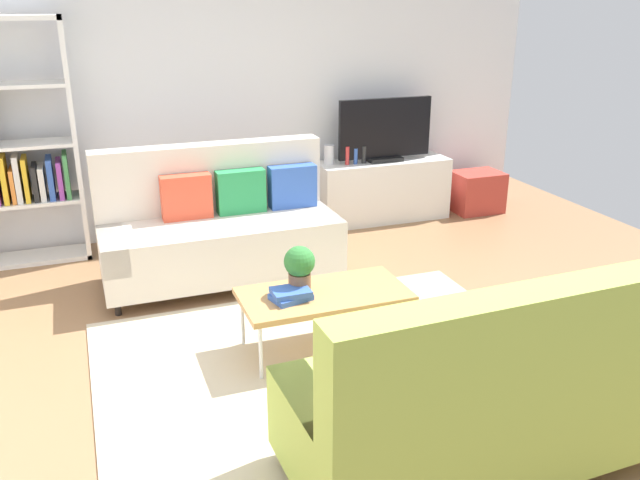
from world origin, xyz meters
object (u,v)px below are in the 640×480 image
object	(u,v)px
couch_green	(484,396)
vase_0	(329,155)
bottle_0	(347,156)
storage_trunk	(477,192)
bottle_2	(364,155)
coffee_table	(324,296)
couch_beige	(220,227)
bottle_1	(356,156)
tv_console	(382,190)
tv	(385,131)
potted_plant	(300,267)
bookshelf	(6,154)
table_book_0	(291,297)

from	to	relation	value
couch_green	vase_0	world-z (taller)	couch_green
vase_0	bottle_0	bearing A→B (deg)	-29.35
bottle_0	couch_green	bearing A→B (deg)	-102.52
storage_trunk	bottle_2	xyz separation A→B (m)	(-1.34, 0.06, 0.51)
vase_0	coffee_table	bearing A→B (deg)	-111.58
couch_beige	bottle_1	distance (m)	1.87
tv_console	bottle_0	distance (m)	0.59
vase_0	tv	bearing A→B (deg)	-6.88
vase_0	bottle_1	size ratio (longest dim) A/B	1.21
couch_green	bottle_0	bearing A→B (deg)	75.80
coffee_table	couch_green	bearing A→B (deg)	-78.51
couch_green	potted_plant	size ratio (longest dim) A/B	6.05
couch_beige	tv_console	xyz separation A→B (m)	(1.93, 0.97, -0.13)
bookshelf	vase_0	bearing A→B (deg)	0.58
storage_trunk	bookshelf	bearing A→B (deg)	178.52
tv	potted_plant	world-z (taller)	tv
bookshelf	storage_trunk	distance (m)	4.70
couch_beige	vase_0	distance (m)	1.72
couch_green	tv	size ratio (longest dim) A/B	1.92
couch_beige	bottle_0	xyz separation A→B (m)	(1.51, 0.93, 0.28)
storage_trunk	vase_0	xyz separation A→B (m)	(-1.68, 0.15, 0.52)
vase_0	bottle_2	distance (m)	0.35
vase_0	couch_beige	bearing A→B (deg)	-143.02
bottle_1	bottle_2	xyz separation A→B (m)	(0.09, 0.00, 0.01)
couch_beige	bottle_1	xyz separation A→B (m)	(1.61, 0.93, 0.27)
potted_plant	bottle_2	size ratio (longest dim) A/B	1.81
bottle_2	tv	bearing A→B (deg)	4.82
tv	table_book_0	distance (m)	3.04
bookshelf	bottle_1	distance (m)	3.22
bookshelf	bottle_2	bearing A→B (deg)	-1.04
couch_green	tv	bearing A→B (deg)	69.98
table_book_0	bottle_1	size ratio (longest dim) A/B	1.52
tv_console	table_book_0	distance (m)	3.02
bookshelf	vase_0	distance (m)	2.96
tv_console	bottle_2	xyz separation A→B (m)	(-0.24, -0.04, 0.41)
potted_plant	bottle_0	world-z (taller)	bottle_0
potted_plant	couch_beige	bearing A→B (deg)	99.89
bottle_2	couch_green	bearing A→B (deg)	-105.13
couch_beige	storage_trunk	size ratio (longest dim) A/B	3.67
couch_beige	bookshelf	distance (m)	1.95
couch_green	tv_console	world-z (taller)	couch_green
couch_green	tv	world-z (taller)	tv
vase_0	bottle_2	size ratio (longest dim) A/B	1.09
bookshelf	tv_console	bearing A→B (deg)	-0.32
couch_green	storage_trunk	xyz separation A→B (m)	(2.36, 3.71, -0.22)
storage_trunk	bottle_1	bearing A→B (deg)	177.59
bookshelf	vase_0	size ratio (longest dim) A/B	10.95
bottle_0	bottle_2	xyz separation A→B (m)	(0.18, 0.00, -0.00)
tv_console	bottle_2	bearing A→B (deg)	-170.43
couch_green	vase_0	size ratio (longest dim) A/B	10.03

